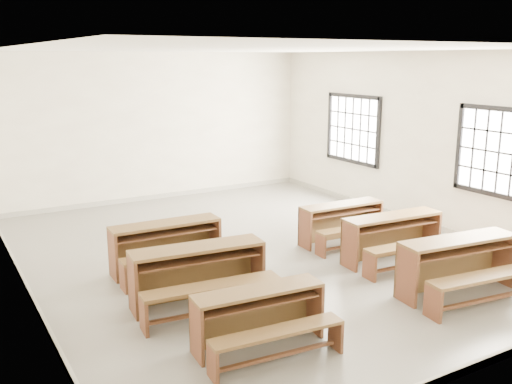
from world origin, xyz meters
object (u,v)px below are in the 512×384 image
desk_set_0 (260,314)px  desk_set_4 (394,235)px  desk_set_1 (199,272)px  desk_set_3 (460,262)px  desk_set_5 (343,220)px  desk_set_2 (167,243)px

desk_set_0 → desk_set_4: desk_set_4 is taller
desk_set_1 → desk_set_3: desk_set_1 is taller
desk_set_4 → desk_set_1: bearing=-177.2°
desk_set_0 → desk_set_3: size_ratio=0.85×
desk_set_1 → desk_set_4: 3.25m
desk_set_3 → desk_set_5: 2.50m
desk_set_0 → desk_set_4: bearing=26.5°
desk_set_2 → desk_set_1: bearing=-92.5°
desk_set_1 → desk_set_3: size_ratio=1.00×
desk_set_1 → desk_set_2: size_ratio=1.09×
desk_set_2 → desk_set_4: size_ratio=0.98×
desk_set_0 → desk_set_1: desk_set_1 is taller
desk_set_3 → desk_set_5: size_ratio=1.17×
desk_set_1 → desk_set_2: 1.33m
desk_set_3 → desk_set_4: bearing=91.1°
desk_set_0 → desk_set_3: desk_set_3 is taller
desk_set_4 → desk_set_3: bearing=-91.6°
desk_set_3 → desk_set_4: size_ratio=1.07×
desk_set_5 → desk_set_4: bearing=-83.3°
desk_set_2 → desk_set_3: bearing=-40.8°
desk_set_0 → desk_set_1: size_ratio=0.85×
desk_set_2 → desk_set_3: desk_set_3 is taller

